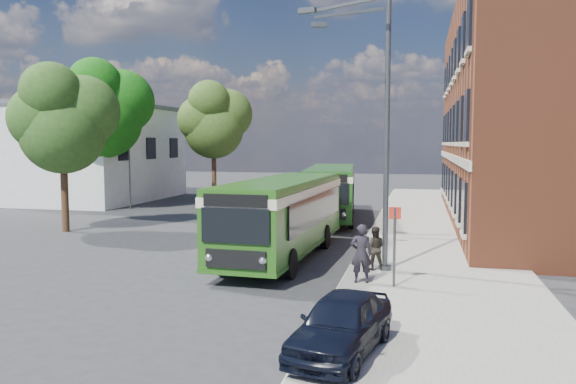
% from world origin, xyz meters
% --- Properties ---
extents(ground, '(120.00, 120.00, 0.00)m').
position_xyz_m(ground, '(0.00, 0.00, 0.00)').
color(ground, '#2C2C2E').
rests_on(ground, ground).
extents(pavement, '(6.00, 48.00, 0.15)m').
position_xyz_m(pavement, '(7.00, 8.00, 0.07)').
color(pavement, gray).
rests_on(pavement, ground).
extents(kerb_line, '(0.12, 48.00, 0.01)m').
position_xyz_m(kerb_line, '(3.95, 8.00, 0.01)').
color(kerb_line, beige).
rests_on(kerb_line, ground).
extents(brick_office, '(12.10, 26.00, 14.20)m').
position_xyz_m(brick_office, '(14.00, 12.00, 6.97)').
color(brick_office, brown).
rests_on(brick_office, ground).
extents(white_building, '(9.40, 13.40, 7.30)m').
position_xyz_m(white_building, '(-18.00, 18.00, 3.66)').
color(white_building, silver).
rests_on(white_building, ground).
extents(flagpole, '(0.95, 0.10, 9.00)m').
position_xyz_m(flagpole, '(-12.45, 13.00, 4.94)').
color(flagpole, '#3C3F41').
rests_on(flagpole, ground).
extents(street_lamp, '(2.96, 2.38, 9.00)m').
position_xyz_m(street_lamp, '(4.84, -2.00, 4.79)').
color(street_lamp, '#3C3F41').
rests_on(street_lamp, ground).
extents(bus_stop_sign, '(0.35, 0.08, 2.52)m').
position_xyz_m(bus_stop_sign, '(5.60, -4.20, 1.51)').
color(bus_stop_sign, '#3C3F41').
rests_on(bus_stop_sign, ground).
extents(bus_front, '(3.01, 10.33, 3.02)m').
position_xyz_m(bus_front, '(1.22, -0.13, 1.83)').
color(bus_front, '#245815').
rests_on(bus_front, ground).
extents(bus_rear, '(3.72, 10.90, 3.02)m').
position_xyz_m(bus_rear, '(1.32, 11.12, 1.83)').
color(bus_rear, '#1E5118').
rests_on(bus_rear, ground).
extents(parked_car, '(2.11, 3.78, 1.21)m').
position_xyz_m(parked_car, '(4.80, -9.79, 0.76)').
color(parked_car, black).
rests_on(parked_car, pavement).
extents(pedestrian_a, '(0.74, 0.58, 1.81)m').
position_xyz_m(pedestrian_a, '(4.60, -3.95, 1.05)').
color(pedestrian_a, black).
rests_on(pedestrian_a, pavement).
extents(pedestrian_b, '(0.78, 0.64, 1.47)m').
position_xyz_m(pedestrian_b, '(4.85, -2.08, 0.89)').
color(pedestrian_b, black).
rests_on(pedestrian_b, pavement).
extents(tree_left, '(4.88, 4.64, 8.23)m').
position_xyz_m(tree_left, '(-10.80, 3.56, 5.59)').
color(tree_left, '#3C2515').
rests_on(tree_left, ground).
extents(tree_mid, '(5.79, 5.50, 9.78)m').
position_xyz_m(tree_mid, '(-13.73, 12.12, 6.64)').
color(tree_mid, '#3C2515').
rests_on(tree_mid, ground).
extents(tree_right, '(5.40, 5.13, 9.12)m').
position_xyz_m(tree_right, '(-9.19, 20.10, 6.19)').
color(tree_right, '#3C2515').
rests_on(tree_right, ground).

